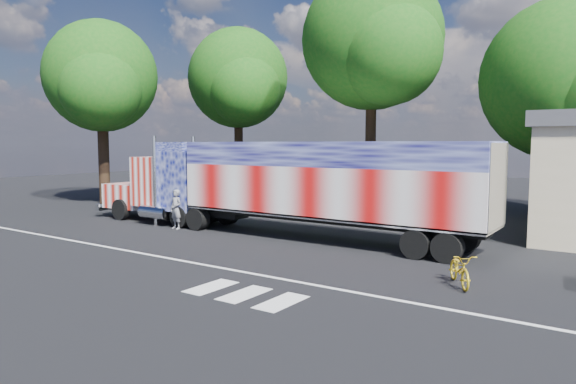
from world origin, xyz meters
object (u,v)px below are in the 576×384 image
Objects in this scene: coach_bus at (334,181)px; tree_n_mid at (374,40)px; woman at (176,209)px; tree_w_a at (102,77)px; semi_truck at (276,184)px; tree_ne_a at (567,80)px; bicycle at (460,269)px; tree_nw_a at (239,79)px.

tree_n_mid reaches higher than coach_bus.
woman is 0.15× the size of tree_w_a.
tree_ne_a is (9.46, 13.73, 5.17)m from semi_truck.
coach_bus reaches higher than bicycle.
semi_truck is 11.03× the size of woman.
coach_bus is 0.77× the size of tree_n_mid.
tree_w_a is 0.90× the size of tree_nw_a.
semi_truck is 1.72× the size of tree_ne_a.
tree_n_mid is 1.15× the size of tree_nw_a.
coach_bus is at bearing 102.25° from semi_truck.
semi_truck is 17.46m from tree_ne_a.
semi_truck is 5.11m from woman.
tree_nw_a is (-9.49, 15.91, 8.29)m from woman.
tree_n_mid reaches higher than bicycle.
tree_ne_a is at bearing -1.84° from tree_nw_a.
tree_ne_a is (25.69, 10.69, -0.89)m from tree_w_a.
tree_w_a is 17.90m from tree_n_mid.
bicycle is 22.55m from tree_n_mid.
coach_bus is at bearing -26.74° from tree_nw_a.
woman is 14.37m from tree_w_a.
coach_bus is 6.42× the size of woman.
bicycle is 30.74m from tree_nw_a.
tree_nw_a is at bearing 153.26° from coach_bus.
tree_w_a is 11.66m from tree_nw_a.
tree_nw_a is at bearing 178.16° from tree_ne_a.
tree_nw_a reaches higher than bicycle.
tree_n_mid is 11.71m from tree_ne_a.
tree_n_mid is 1.30× the size of tree_ne_a.
tree_w_a is at bearing -99.97° from tree_nw_a.
tree_ne_a is 0.89× the size of tree_nw_a.
tree_n_mid is at bearing -177.89° from tree_ne_a.
bicycle is at bearing -2.15° from woman.
tree_n_mid is (2.96, 14.74, 9.78)m from woman.
semi_truck is 9.88m from bicycle.
tree_w_a reaches higher than tree_ne_a.
semi_truck is 1.72× the size of coach_bus.
woman is at bearing -101.35° from tree_n_mid.
tree_nw_a is (-23.68, 0.76, 1.81)m from tree_ne_a.
semi_truck is at bearing -10.61° from tree_w_a.
tree_ne_a is at bearing 53.89° from woman.
tree_nw_a is (2.01, 11.45, 0.92)m from tree_w_a.
semi_truck is 21.47m from tree_nw_a.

